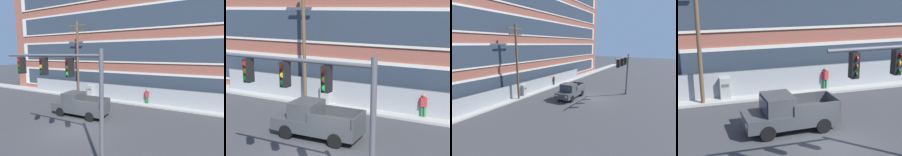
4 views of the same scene
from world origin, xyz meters
TOP-DOWN VIEW (x-y plane):
  - ground_plane at (0.00, 0.00)m, footprint 160.00×160.00m
  - sidewalk_building_side at (0.00, 8.39)m, footprint 80.00×1.85m
  - brick_mill_building at (2.41, 14.19)m, footprint 43.15×10.35m
  - chain_link_fence at (-0.97, 8.44)m, footprint 25.63×0.06m
  - traffic_signal_mast at (2.16, -3.37)m, footprint 6.15×0.43m
  - pickup_truck_dark_grey at (-1.46, 2.43)m, footprint 5.12×2.16m
  - utility_pole_near_corner at (-5.57, 7.74)m, footprint 2.24×0.26m
  - electrical_cabinet at (-4.09, 8.23)m, footprint 0.67×0.52m
  - pedestrian_near_cabinet at (3.08, 8.31)m, footprint 0.46×0.39m

SIDE VIEW (x-z plane):
  - ground_plane at x=0.00m, z-range 0.00..0.00m
  - sidewalk_building_side at x=0.00m, z-range 0.00..0.16m
  - electrical_cabinet at x=-4.09m, z-range 0.00..1.57m
  - pickup_truck_dark_grey at x=-1.46m, z-range -0.06..1.97m
  - chain_link_fence at x=-0.97m, z-range 0.02..1.93m
  - pedestrian_near_cabinet at x=3.08m, z-range 0.13..1.82m
  - traffic_signal_mast at x=2.16m, z-range 1.34..7.02m
  - utility_pole_near_corner at x=-5.57m, z-range 0.44..9.80m
  - brick_mill_building at x=2.41m, z-range 0.01..18.99m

